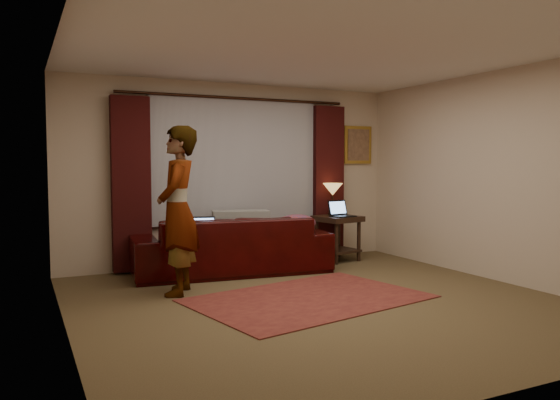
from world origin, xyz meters
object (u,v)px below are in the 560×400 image
(end_table, at_px, (337,238))
(laptop_table, at_px, (343,209))
(laptop_sofa, at_px, (202,227))
(sofa, at_px, (231,234))
(person, at_px, (178,210))
(tiffany_lamp, at_px, (333,199))

(end_table, height_order, laptop_table, laptop_table)
(laptop_sofa, height_order, laptop_table, laptop_table)
(sofa, relative_size, person, 1.38)
(sofa, relative_size, laptop_table, 7.12)
(laptop_sofa, relative_size, end_table, 0.54)
(tiffany_lamp, bearing_deg, end_table, -92.35)
(laptop_table, height_order, person, person)
(person, bearing_deg, laptop_table, 132.09)
(person, bearing_deg, tiffany_lamp, 137.55)
(laptop_sofa, height_order, end_table, laptop_sofa)
(person, bearing_deg, end_table, 134.74)
(tiffany_lamp, xyz_separation_m, person, (-2.70, -1.16, 0.02))
(tiffany_lamp, distance_m, person, 2.94)
(laptop_sofa, bearing_deg, sofa, 33.07)
(laptop_sofa, bearing_deg, person, -108.30)
(tiffany_lamp, xyz_separation_m, laptop_table, (-0.00, -0.30, -0.12))
(laptop_sofa, bearing_deg, end_table, 24.09)
(laptop_sofa, distance_m, end_table, 2.23)
(sofa, distance_m, laptop_sofa, 0.47)
(end_table, bearing_deg, laptop_sofa, -172.73)
(laptop_sofa, distance_m, laptop_table, 2.20)
(laptop_sofa, xyz_separation_m, laptop_table, (2.19, 0.14, 0.15))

